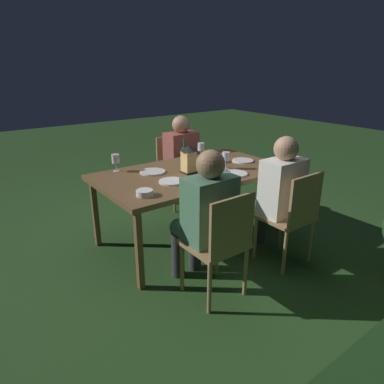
# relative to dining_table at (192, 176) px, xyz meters

# --- Properties ---
(ground_plane) EXTENTS (16.00, 16.00, 0.00)m
(ground_plane) POSITION_rel_dining_table_xyz_m (0.00, 0.00, -0.68)
(ground_plane) COLOR #26471E
(dining_table) EXTENTS (1.83, 1.03, 0.73)m
(dining_table) POSITION_rel_dining_table_xyz_m (0.00, 0.00, 0.00)
(dining_table) COLOR brown
(dining_table) RESTS_ON ground
(chair_side_left_a) EXTENTS (0.42, 0.40, 0.87)m
(chair_side_left_a) POSITION_rel_dining_table_xyz_m (-0.41, -0.91, -0.20)
(chair_side_left_a) COLOR #9E7A51
(chair_side_left_a) RESTS_ON ground
(person_in_rust) EXTENTS (0.38, 0.47, 1.15)m
(person_in_rust) POSITION_rel_dining_table_xyz_m (-0.41, -0.71, -0.05)
(person_in_rust) COLOR #9E4C47
(person_in_rust) RESTS_ON ground
(chair_side_right_b) EXTENTS (0.42, 0.40, 0.87)m
(chair_side_right_b) POSITION_rel_dining_table_xyz_m (0.41, 0.91, -0.20)
(chair_side_right_b) COLOR #9E7A51
(chair_side_right_b) RESTS_ON ground
(person_in_green) EXTENTS (0.38, 0.47, 1.15)m
(person_in_green) POSITION_rel_dining_table_xyz_m (0.41, 0.71, -0.05)
(person_in_green) COLOR #4C7A5B
(person_in_green) RESTS_ON ground
(chair_side_right_a) EXTENTS (0.42, 0.40, 0.87)m
(chair_side_right_a) POSITION_rel_dining_table_xyz_m (-0.41, 0.91, -0.20)
(chair_side_right_a) COLOR #9E7A51
(chair_side_right_a) RESTS_ON ground
(person_in_cream) EXTENTS (0.38, 0.47, 1.15)m
(person_in_cream) POSITION_rel_dining_table_xyz_m (-0.41, 0.71, -0.05)
(person_in_cream) COLOR white
(person_in_cream) RESTS_ON ground
(lantern_centerpiece) EXTENTS (0.15, 0.15, 0.27)m
(lantern_centerpiece) POSITION_rel_dining_table_xyz_m (0.06, 0.03, 0.20)
(lantern_centerpiece) COLOR black
(lantern_centerpiece) RESTS_ON dining_table
(green_bottle_on_table) EXTENTS (0.07, 0.07, 0.29)m
(green_bottle_on_table) POSITION_rel_dining_table_xyz_m (-0.01, -0.14, 0.16)
(green_bottle_on_table) COLOR #195128
(green_bottle_on_table) RESTS_ON dining_table
(wine_glass_a) EXTENTS (0.08, 0.08, 0.17)m
(wine_glass_a) POSITION_rel_dining_table_xyz_m (-0.38, -0.34, 0.17)
(wine_glass_a) COLOR silver
(wine_glass_a) RESTS_ON dining_table
(wine_glass_b) EXTENTS (0.08, 0.08, 0.17)m
(wine_glass_b) POSITION_rel_dining_table_xyz_m (-0.32, 0.14, 0.17)
(wine_glass_b) COLOR silver
(wine_glass_b) RESTS_ON dining_table
(wine_glass_c) EXTENTS (0.08, 0.08, 0.17)m
(wine_glass_c) POSITION_rel_dining_table_xyz_m (0.60, -0.43, 0.17)
(wine_glass_c) COLOR silver
(wine_glass_c) RESTS_ON dining_table
(plate_a) EXTENTS (0.23, 0.23, 0.01)m
(plate_a) POSITION_rel_dining_table_xyz_m (-0.65, 0.04, 0.06)
(plate_a) COLOR white
(plate_a) RESTS_ON dining_table
(plate_b) EXTENTS (0.24, 0.24, 0.01)m
(plate_b) POSITION_rel_dining_table_xyz_m (-0.26, 0.33, 0.06)
(plate_b) COLOR white
(plate_b) RESTS_ON dining_table
(plate_c) EXTENTS (0.25, 0.25, 0.01)m
(plate_c) POSITION_rel_dining_table_xyz_m (0.34, -0.18, 0.06)
(plate_c) COLOR silver
(plate_c) RESTS_ON dining_table
(plate_d) EXTENTS (0.23, 0.23, 0.01)m
(plate_d) POSITION_rel_dining_table_xyz_m (0.35, 0.17, 0.06)
(plate_d) COLOR white
(plate_d) RESTS_ON dining_table
(bowl_olives) EXTENTS (0.15, 0.15, 0.05)m
(bowl_olives) POSITION_rel_dining_table_xyz_m (-0.43, -0.11, 0.08)
(bowl_olives) COLOR #BCAD8E
(bowl_olives) RESTS_ON dining_table
(bowl_bread) EXTENTS (0.12, 0.12, 0.05)m
(bowl_bread) POSITION_rel_dining_table_xyz_m (-0.12, 0.13, 0.08)
(bowl_bread) COLOR #BCAD8E
(bowl_bread) RESTS_ON dining_table
(bowl_salad) EXTENTS (0.14, 0.14, 0.05)m
(bowl_salad) POSITION_rel_dining_table_xyz_m (0.70, 0.32, 0.08)
(bowl_salad) COLOR silver
(bowl_salad) RESTS_ON dining_table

